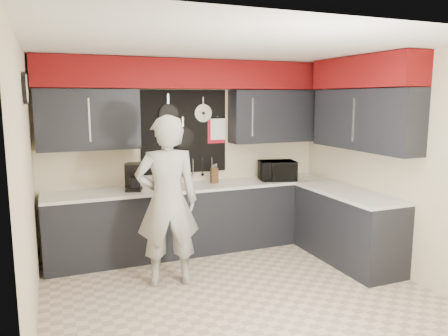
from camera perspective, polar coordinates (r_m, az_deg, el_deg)
name	(u,v)px	position (r m, az deg, el deg)	size (l,w,h in m)	color
ground	(237,293)	(4.93, 1.72, -15.96)	(4.00, 4.00, 0.00)	beige
back_wall_assembly	(191,104)	(5.96, -4.36, 8.35)	(4.00, 0.36, 2.60)	beige
right_wall_assembly	(367,110)	(5.68, 18.22, 7.20)	(0.36, 3.50, 2.60)	beige
left_wall_assembly	(28,186)	(4.17, -24.25, -2.13)	(0.05, 3.50, 2.60)	beige
base_cabinets	(237,220)	(5.93, 1.69, -6.85)	(3.95, 2.20, 0.92)	black
microwave	(277,171)	(6.30, 6.96, -0.33)	(0.51, 0.34, 0.28)	black
knife_block	(214,176)	(6.05, -1.28, -0.99)	(0.10, 0.10, 0.21)	#342110
utensil_crock	(175,181)	(5.83, -6.41, -1.73)	(0.12, 0.12, 0.15)	white
coffee_maker	(133,176)	(5.69, -11.77, -1.06)	(0.25, 0.29, 0.35)	black
person	(167,202)	(4.88, -7.41, -4.37)	(0.70, 0.46, 1.91)	beige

